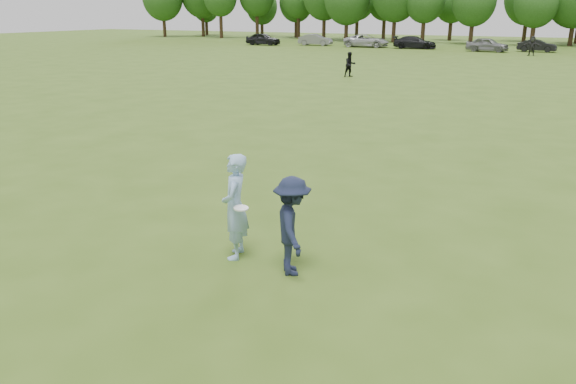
% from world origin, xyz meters
% --- Properties ---
extents(ground, '(200.00, 200.00, 0.00)m').
position_xyz_m(ground, '(0.00, 0.00, 0.00)').
color(ground, '#3B5818').
rests_on(ground, ground).
extents(thrower, '(0.71, 0.85, 1.99)m').
position_xyz_m(thrower, '(-1.12, -0.10, 0.99)').
color(thrower, '#94BAE5').
rests_on(thrower, ground).
extents(defender, '(1.17, 1.31, 1.76)m').
position_xyz_m(defender, '(0.13, -0.24, 0.88)').
color(defender, '#191F37').
rests_on(defender, ground).
extents(player_far_a, '(1.03, 1.04, 1.69)m').
position_xyz_m(player_far_a, '(-9.95, 28.99, 0.85)').
color(player_far_a, black).
rests_on(player_far_a, ground).
extents(player_far_d, '(1.83, 0.70, 1.94)m').
position_xyz_m(player_far_d, '(-0.27, 55.22, 0.97)').
color(player_far_d, '#252525').
rests_on(player_far_d, ground).
extents(car_a, '(4.63, 1.88, 1.58)m').
position_xyz_m(car_a, '(-33.56, 58.78, 0.79)').
color(car_a, black).
rests_on(car_a, ground).
extents(car_b, '(4.54, 1.96, 1.45)m').
position_xyz_m(car_b, '(-27.02, 61.13, 0.73)').
color(car_b, slate).
rests_on(car_b, ground).
extents(car_c, '(5.79, 3.04, 1.55)m').
position_xyz_m(car_c, '(-19.86, 60.73, 0.78)').
color(car_c, '#B6B6BB').
rests_on(car_c, ground).
extents(car_d, '(5.20, 2.43, 1.47)m').
position_xyz_m(car_d, '(-13.72, 60.62, 0.73)').
color(car_d, black).
rests_on(car_d, ground).
extents(car_e, '(4.72, 2.32, 1.55)m').
position_xyz_m(car_e, '(-5.16, 59.18, 0.77)').
color(car_e, slate).
rests_on(car_e, ground).
extents(car_f, '(4.14, 1.60, 1.34)m').
position_xyz_m(car_f, '(-0.18, 61.29, 0.67)').
color(car_f, black).
rests_on(car_f, ground).
extents(disc_in_play, '(0.30, 0.30, 0.06)m').
position_xyz_m(disc_in_play, '(-0.87, -0.28, 1.06)').
color(disc_in_play, white).
rests_on(disc_in_play, ground).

